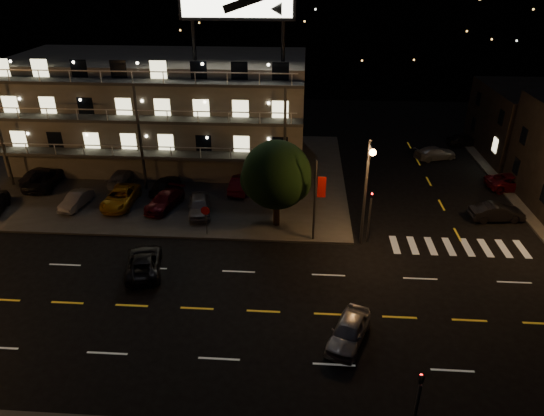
# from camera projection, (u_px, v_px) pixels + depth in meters

# --- Properties ---
(ground) EXTENTS (140.00, 140.00, 0.00)m
(ground) POSITION_uv_depth(u_px,v_px,m) (230.00, 310.00, 28.91)
(ground) COLOR black
(ground) RESTS_ON ground
(curb_nw) EXTENTS (44.00, 24.00, 0.15)m
(curb_nw) POSITION_uv_depth(u_px,v_px,m) (118.00, 172.00, 47.48)
(curb_nw) COLOR #3A3A37
(curb_nw) RESTS_ON ground
(motel) EXTENTS (28.00, 13.80, 18.10)m
(motel) POSITION_uv_depth(u_px,v_px,m) (164.00, 109.00, 48.28)
(motel) COLOR gray
(motel) RESTS_ON ground
(hill_backdrop) EXTENTS (120.00, 25.00, 24.00)m
(hill_backdrop) POSITION_uv_depth(u_px,v_px,m) (250.00, 5.00, 85.06)
(hill_backdrop) COLOR black
(hill_backdrop) RESTS_ON ground
(streetlight_nc) EXTENTS (0.44, 1.92, 8.00)m
(streetlight_nc) POSITION_uv_depth(u_px,v_px,m) (367.00, 184.00, 33.18)
(streetlight_nc) COLOR #2D2D30
(streetlight_nc) RESTS_ON ground
(signal_nw) EXTENTS (0.20, 0.27, 4.60)m
(signal_nw) POSITION_uv_depth(u_px,v_px,m) (370.00, 211.00, 34.74)
(signal_nw) COLOR #2D2D30
(signal_nw) RESTS_ON ground
(signal_sw) EXTENTS (0.20, 0.27, 4.60)m
(signal_sw) POSITION_uv_depth(u_px,v_px,m) (417.00, 404.00, 19.66)
(signal_sw) COLOR #2D2D30
(signal_sw) RESTS_ON ground
(banner_north) EXTENTS (0.83, 0.16, 6.40)m
(banner_north) POSITION_uv_depth(u_px,v_px,m) (316.00, 199.00, 34.50)
(banner_north) COLOR #2D2D30
(banner_north) RESTS_ON ground
(stop_sign) EXTENTS (0.91, 0.11, 2.61)m
(stop_sign) POSITION_uv_depth(u_px,v_px,m) (206.00, 216.00, 35.92)
(stop_sign) COLOR #2D2D30
(stop_sign) RESTS_ON ground
(tree) EXTENTS (5.41, 5.21, 6.82)m
(tree) POSITION_uv_depth(u_px,v_px,m) (276.00, 177.00, 36.16)
(tree) COLOR black
(tree) RESTS_ON curb_nw
(lot_car_1) EXTENTS (1.83, 3.84, 1.22)m
(lot_car_1) POSITION_uv_depth(u_px,v_px,m) (76.00, 200.00, 40.45)
(lot_car_1) COLOR gray
(lot_car_1) RESTS_ON curb_nw
(lot_car_2) EXTENTS (2.29, 4.92, 1.36)m
(lot_car_2) POSITION_uv_depth(u_px,v_px,m) (121.00, 197.00, 40.71)
(lot_car_2) COLOR orange
(lot_car_2) RESTS_ON curb_nw
(lot_car_3) EXTENTS (3.03, 4.83, 1.31)m
(lot_car_3) POSITION_uv_depth(u_px,v_px,m) (165.00, 200.00, 40.27)
(lot_car_3) COLOR #530B14
(lot_car_3) RESTS_ON curb_nw
(lot_car_4) EXTENTS (2.49, 4.47, 1.44)m
(lot_car_4) POSITION_uv_depth(u_px,v_px,m) (199.00, 205.00, 39.31)
(lot_car_4) COLOR gray
(lot_car_4) RESTS_ON curb_nw
(lot_car_5) EXTENTS (2.88, 4.63, 1.44)m
(lot_car_5) POSITION_uv_depth(u_px,v_px,m) (44.00, 176.00, 44.70)
(lot_car_5) COLOR black
(lot_car_5) RESTS_ON curb_nw
(lot_car_6) EXTENTS (3.02, 5.55, 1.48)m
(lot_car_6) POSITION_uv_depth(u_px,v_px,m) (44.00, 178.00, 44.18)
(lot_car_6) COLOR black
(lot_car_6) RESTS_ON curb_nw
(lot_car_7) EXTENTS (1.85, 4.43, 1.28)m
(lot_car_7) POSITION_uv_depth(u_px,v_px,m) (123.00, 177.00, 44.72)
(lot_car_7) COLOR gray
(lot_car_7) RESTS_ON curb_nw
(lot_car_8) EXTENTS (2.25, 4.29, 1.39)m
(lot_car_8) POSITION_uv_depth(u_px,v_px,m) (165.00, 185.00, 42.99)
(lot_car_8) COLOR black
(lot_car_8) RESTS_ON curb_nw
(lot_car_9) EXTENTS (1.99, 4.53, 1.45)m
(lot_car_9) POSITION_uv_depth(u_px,v_px,m) (241.00, 183.00, 43.19)
(lot_car_9) COLOR #530B14
(lot_car_9) RESTS_ON curb_nw
(side_car_0) EXTENTS (4.37, 1.93, 1.39)m
(side_car_0) POSITION_uv_depth(u_px,v_px,m) (497.00, 212.00, 38.62)
(side_car_0) COLOR black
(side_car_0) RESTS_ON ground
(side_car_1) EXTENTS (5.33, 2.93, 1.42)m
(side_car_1) POSITION_uv_depth(u_px,v_px,m) (515.00, 182.00, 43.87)
(side_car_1) COLOR #530B14
(side_car_1) RESTS_ON ground
(side_car_2) EXTENTS (4.86, 3.35, 1.31)m
(side_car_2) POSITION_uv_depth(u_px,v_px,m) (435.00, 153.00, 50.59)
(side_car_2) COLOR gray
(side_car_2) RESTS_ON ground
(side_car_3) EXTENTS (4.14, 2.11, 1.35)m
(side_car_3) POSITION_uv_depth(u_px,v_px,m) (465.00, 140.00, 54.26)
(side_car_3) COLOR black
(side_car_3) RESTS_ON ground
(road_car_east) EXTENTS (3.01, 4.43, 1.40)m
(road_car_east) POSITION_uv_depth(u_px,v_px,m) (349.00, 331.00, 26.26)
(road_car_east) COLOR gray
(road_car_east) RESTS_ON ground
(road_car_west) EXTENTS (3.24, 5.14, 1.32)m
(road_car_west) POSITION_uv_depth(u_px,v_px,m) (144.00, 262.00, 32.27)
(road_car_west) COLOR black
(road_car_west) RESTS_ON ground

